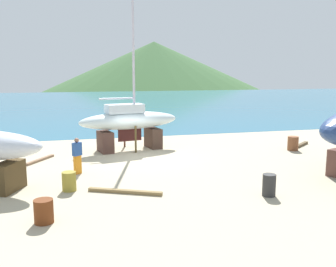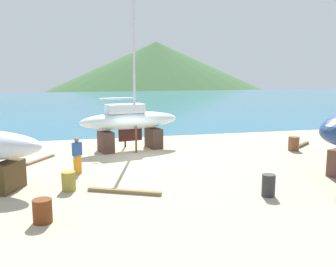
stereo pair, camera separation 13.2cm
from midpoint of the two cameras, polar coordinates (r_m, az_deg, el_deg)
The scene contains 12 objects.
ground_plane at distance 17.49m, azimuth -1.30°, elevation -6.86°, with size 45.15×45.15×0.00m, color #B4A78A.
sea_water at distance 60.81m, azimuth -10.41°, elevation 4.60°, with size 151.10×65.65×0.01m, color #2C6A89.
headland_hill at distance 135.18m, azimuth -1.73°, elevation 7.29°, with size 135.62×135.62×30.31m, color #375D32.
sailboat_mid_port at distance 23.67m, azimuth -5.63°, elevation 1.76°, with size 6.62×3.09×9.63m.
worker at distance 18.65m, azimuth -13.35°, elevation -3.19°, with size 0.49×0.47×1.76m.
barrel_rust_far at distance 24.83m, azimuth 18.59°, elevation -1.45°, with size 0.66×0.66×0.88m, color brown.
barrel_rust_near at distance 13.18m, azimuth -18.14°, elevation -11.05°, with size 0.63×0.63×0.79m, color #632E14.
barrel_tipped_left at distance 15.57m, azimuth 15.16°, elevation -7.56°, with size 0.52×0.52×0.88m, color #2C2C2C.
barrel_rust_mid at distance 16.25m, azimuth -14.54°, elevation -6.98°, with size 0.57×0.57×0.80m, color olive.
timber_short_skew at distance 22.07m, azimuth -18.53°, elevation -3.76°, with size 2.36×0.21×0.12m, color #86654B.
timber_long_fore at distance 15.60m, azimuth -6.38°, elevation -8.69°, with size 3.10×0.21×0.14m, color olive.
timber_plank_near at distance 26.58m, azimuth 19.78°, elevation -1.61°, with size 1.95×0.23×0.16m, color brown.
Camera 2 is at (-3.57, -20.93, 4.89)m, focal length 40.39 mm.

